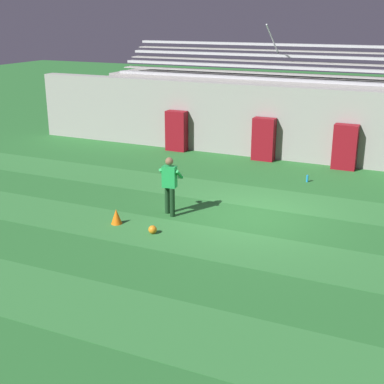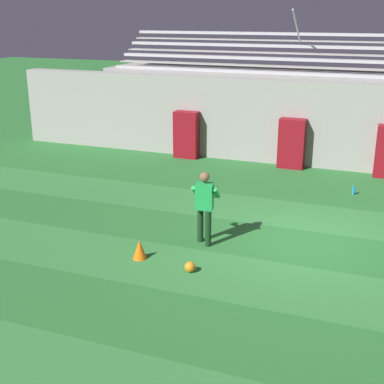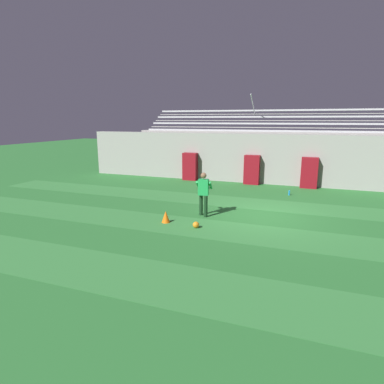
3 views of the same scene
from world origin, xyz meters
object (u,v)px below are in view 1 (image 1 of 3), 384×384
object	(u,v)px
padding_pillar_gate_right	(345,147)
goalkeeper	(170,182)
padding_pillar_far_left	(177,131)
water_bottle	(307,179)
traffic_cone	(116,216)
soccer_ball	(153,230)
padding_pillar_gate_left	(264,139)

from	to	relation	value
padding_pillar_gate_right	goalkeeper	bearing A→B (deg)	-118.44
padding_pillar_far_left	goalkeeper	bearing A→B (deg)	-65.55
goalkeeper	water_bottle	distance (m)	5.52
traffic_cone	water_bottle	size ratio (longest dim) A/B	1.75
soccer_ball	water_bottle	distance (m)	6.63
padding_pillar_far_left	padding_pillar_gate_right	bearing A→B (deg)	0.00
padding_pillar_gate_left	traffic_cone	bearing A→B (deg)	-101.51
padding_pillar_gate_left	padding_pillar_gate_right	size ratio (longest dim) A/B	1.00
padding_pillar_far_left	soccer_ball	world-z (taller)	padding_pillar_far_left
padding_pillar_gate_left	goalkeeper	world-z (taller)	goalkeeper
traffic_cone	padding_pillar_gate_left	bearing A→B (deg)	78.49
goalkeeper	soccer_ball	xyz separation A→B (m)	(0.20, -1.42, -0.84)
padding_pillar_far_left	traffic_cone	size ratio (longest dim) A/B	3.90
padding_pillar_gate_left	water_bottle	distance (m)	3.15
padding_pillar_gate_right	soccer_ball	distance (m)	8.94
padding_pillar_gate_right	traffic_cone	distance (m)	9.30
padding_pillar_gate_left	soccer_ball	bearing A→B (deg)	-92.96
padding_pillar_gate_left	goalkeeper	distance (m)	6.82
padding_pillar_gate_right	traffic_cone	xyz separation A→B (m)	(-4.68, -8.02, -0.61)
soccer_ball	water_bottle	world-z (taller)	water_bottle
padding_pillar_far_left	goalkeeper	xyz separation A→B (m)	(3.09, -6.79, 0.13)
soccer_ball	water_bottle	size ratio (longest dim) A/B	0.92
padding_pillar_gate_left	padding_pillar_far_left	xyz separation A→B (m)	(-3.72, 0.00, 0.00)
water_bottle	traffic_cone	bearing A→B (deg)	-123.13
soccer_ball	traffic_cone	distance (m)	1.23
padding_pillar_gate_right	soccer_ball	xyz separation A→B (m)	(-3.47, -8.21, -0.71)
padding_pillar_gate_left	water_bottle	bearing A→B (deg)	-44.00
padding_pillar_gate_right	padding_pillar_far_left	xyz separation A→B (m)	(-6.76, 0.00, 0.00)
padding_pillar_gate_right	water_bottle	distance (m)	2.40
padding_pillar_gate_right	padding_pillar_far_left	size ratio (longest dim) A/B	1.00
padding_pillar_gate_left	goalkeeper	xyz separation A→B (m)	(-0.63, -6.79, 0.13)
padding_pillar_gate_right	soccer_ball	world-z (taller)	padding_pillar_gate_right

